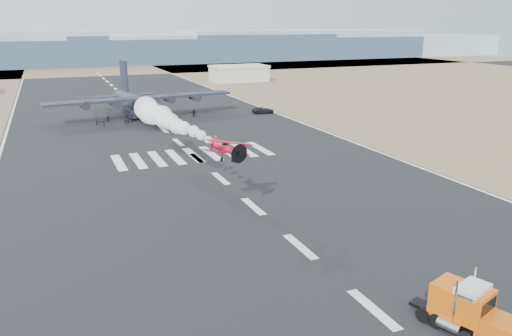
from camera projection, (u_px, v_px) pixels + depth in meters
ground at (373, 309)px, 37.80m from camera, size 500.00×500.00×0.00m
scrub_far at (92, 68)px, 241.65m from camera, size 500.00×80.00×0.00m
runway_markings at (178, 142)px, 90.97m from camera, size 60.00×260.00×0.01m
ridge_seg_d at (86, 52)px, 266.43m from camera, size 150.00×50.00×13.00m
ridge_seg_e at (202, 48)px, 290.21m from camera, size 150.00×50.00×15.00m
ridge_seg_f at (302, 44)px, 313.98m from camera, size 150.00×50.00×17.00m
ridge_seg_g at (386, 46)px, 338.59m from camera, size 150.00×50.00×13.00m
hangar_right at (239, 73)px, 186.93m from camera, size 20.50×12.50×5.90m
semi_truck at (469, 309)px, 34.55m from camera, size 4.77×8.22×3.63m
aerobatic_biplane at (226, 148)px, 53.99m from camera, size 5.81×5.34×2.86m
smoke_trail at (157, 115)px, 72.56m from camera, size 5.44×26.95×3.69m
transport_aircraft at (140, 104)px, 114.24m from camera, size 42.43×34.84×12.24m
support_vehicle at (263, 110)px, 120.25m from camera, size 5.44×2.81×1.47m
crew_a at (96, 121)px, 106.21m from camera, size 0.71×0.75×1.62m
crew_b at (132, 118)px, 109.61m from camera, size 0.98×0.98×1.76m
crew_c at (104, 124)px, 102.87m from camera, size 0.85×1.25×1.77m
crew_d at (108, 119)px, 108.61m from camera, size 0.98×0.53×1.64m
crew_e at (165, 119)px, 109.36m from camera, size 0.79×0.90×1.57m
crew_f at (194, 113)px, 115.16m from camera, size 1.65×1.30×1.74m
crew_g at (125, 120)px, 106.89m from camera, size 0.67×0.76×1.83m
crew_h at (128, 119)px, 109.10m from camera, size 0.87×0.93×1.63m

